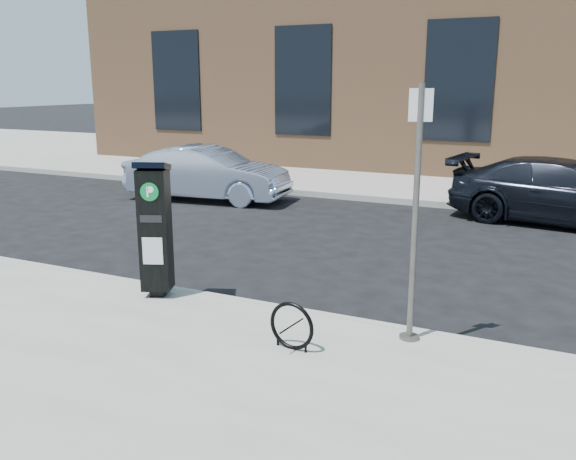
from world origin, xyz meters
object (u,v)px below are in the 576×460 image
Objects in this scene: car_silver at (207,174)px; car_dark at (565,192)px; parking_kiosk at (155,228)px; bike_rack at (292,326)px; sign_pole at (415,218)px.

car_dark is at bearing -90.23° from car_silver.
car_dark is (4.78, 7.75, -0.40)m from parking_kiosk.
car_dark is at bearing 80.17° from bike_rack.
parking_kiosk is 0.38× the size of car_dark.
parking_kiosk is at bearing -159.05° from car_silver.
parking_kiosk is 2.58m from bike_rack.
car_silver is 8.42m from car_dark.
bike_rack is (2.37, -0.77, -0.68)m from parking_kiosk.
parking_kiosk reaches higher than car_silver.
bike_rack is at bearing -159.47° from sign_pole.
sign_pole reaches higher than car_dark.
car_dark reaches higher than car_silver.
car_silver is (-5.95, 7.54, 0.28)m from bike_rack.
bike_rack is 9.61m from car_silver.
parking_kiosk is 9.11m from car_dark.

